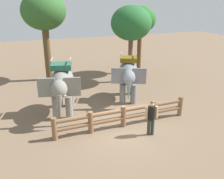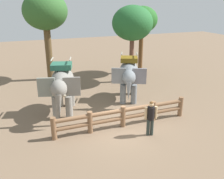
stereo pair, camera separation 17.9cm
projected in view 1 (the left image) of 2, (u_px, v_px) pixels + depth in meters
The scene contains 8 objects.
ground_plane at pixel (124, 127), 11.93m from camera, with size 60.00×60.00×0.00m, color brown.
log_fence at pixel (123, 115), 11.79m from camera, with size 6.81×0.25×1.05m.
elephant_near_left at pixel (62, 84), 12.74m from camera, with size 2.33×3.56×2.98m.
elephant_center at pixel (128, 74), 14.66m from camera, with size 2.56×3.39×2.86m.
tourist_woman_in_black at pixel (151, 116), 10.92m from camera, with size 0.57×0.38×1.65m.
tree_far_left at pixel (131, 24), 17.24m from camera, with size 2.87×2.87×5.48m.
tree_back_center at pixel (44, 12), 17.37m from camera, with size 3.16×3.16×6.40m.
tree_far_right at pixel (140, 21), 19.52m from camera, with size 2.45×2.45×5.37m.
Camera 1 is at (-4.48, -9.62, 5.78)m, focal length 39.53 mm.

